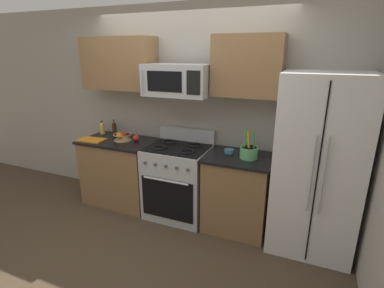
{
  "coord_description": "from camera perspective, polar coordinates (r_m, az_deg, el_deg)",
  "views": [
    {
      "loc": [
        1.46,
        -2.4,
        2.05
      ],
      "look_at": [
        0.24,
        0.52,
        1.03
      ],
      "focal_mm": 27.12,
      "sensor_mm": 36.0,
      "label": 1
    }
  ],
  "objects": [
    {
      "name": "counter_left",
      "position": [
        4.15,
        -13.88,
        -5.22
      ],
      "size": [
        0.99,
        0.62,
        0.91
      ],
      "color": "olive",
      "rests_on": "ground"
    },
    {
      "name": "prep_bowl",
      "position": [
        3.41,
        7.32,
        -1.37
      ],
      "size": [
        0.12,
        0.12,
        0.04
      ],
      "color": "teal",
      "rests_on": "counter_right"
    },
    {
      "name": "upper_cabinets_left",
      "position": [
        3.97,
        -14.1,
        15.1
      ],
      "size": [
        0.98,
        0.34,
        0.65
      ],
      "color": "olive"
    },
    {
      "name": "bottle_soy",
      "position": [
        4.23,
        -15.03,
        3.06
      ],
      "size": [
        0.06,
        0.06,
        0.22
      ],
      "color": "#382314",
      "rests_on": "counter_left"
    },
    {
      "name": "wall_back",
      "position": [
        3.79,
        -0.44,
        6.5
      ],
      "size": [
        8.0,
        0.1,
        2.6
      ],
      "primitive_type": "cube",
      "color": "#9E998E",
      "rests_on": "ground"
    },
    {
      "name": "refrigerator",
      "position": [
        3.22,
        23.36,
        -3.93
      ],
      "size": [
        0.82,
        0.73,
        1.86
      ],
      "color": "silver",
      "rests_on": "ground"
    },
    {
      "name": "ground_plane",
      "position": [
        3.47,
        -7.36,
        -18.44
      ],
      "size": [
        16.0,
        16.0,
        0.0
      ],
      "primitive_type": "plane",
      "color": "#473828"
    },
    {
      "name": "cutting_board",
      "position": [
        4.08,
        -19.17,
        0.78
      ],
      "size": [
        0.36,
        0.24,
        0.02
      ],
      "primitive_type": "cube",
      "rotation": [
        0.0,
        0.0,
        0.07
      ],
      "color": "orange",
      "rests_on": "counter_left"
    },
    {
      "name": "range_oven",
      "position": [
        3.72,
        -2.72,
        -7.19
      ],
      "size": [
        0.76,
        0.67,
        1.09
      ],
      "color": "#B2B5BA",
      "rests_on": "ground"
    },
    {
      "name": "microwave",
      "position": [
        3.41,
        -2.83,
        12.44
      ],
      "size": [
        0.77,
        0.44,
        0.36
      ],
      "color": "#B2B5BA"
    },
    {
      "name": "upper_cabinets_right",
      "position": [
        3.28,
        10.93,
        14.83
      ],
      "size": [
        0.75,
        0.34,
        0.65
      ],
      "color": "olive"
    },
    {
      "name": "bottle_oil",
      "position": [
        4.34,
        -17.24,
        3.04
      ],
      "size": [
        0.07,
        0.07,
        0.19
      ],
      "color": "gold",
      "rests_on": "counter_left"
    },
    {
      "name": "utensil_crock",
      "position": [
        3.26,
        11.13,
        -1.54
      ],
      "size": [
        0.2,
        0.2,
        0.34
      ],
      "color": "#59AD66",
      "rests_on": "counter_right"
    },
    {
      "name": "apple_loose",
      "position": [
        3.89,
        -10.92,
        1.16
      ],
      "size": [
        0.08,
        0.08,
        0.08
      ],
      "primitive_type": "sphere",
      "color": "red",
      "rests_on": "counter_left"
    },
    {
      "name": "fruit_basket",
      "position": [
        3.97,
        -13.51,
        1.45
      ],
      "size": [
        0.25,
        0.25,
        0.11
      ],
      "color": "#9E7A4C",
      "rests_on": "counter_left"
    },
    {
      "name": "counter_right",
      "position": [
        3.5,
        8.89,
        -9.42
      ],
      "size": [
        0.76,
        0.62,
        0.91
      ],
      "color": "olive",
      "rests_on": "ground"
    }
  ]
}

